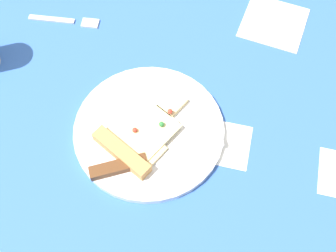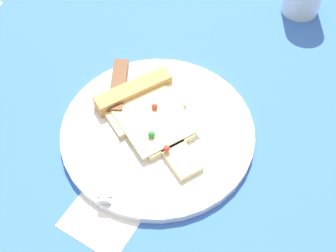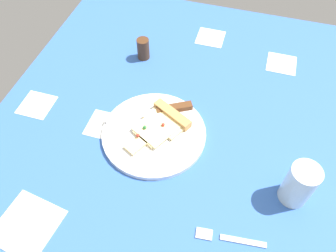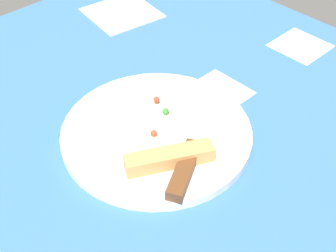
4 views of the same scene
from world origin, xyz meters
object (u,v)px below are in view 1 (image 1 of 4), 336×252
Objects in this scene: knife at (144,161)px; fork at (68,20)px; pizza_slice at (139,136)px; plate at (149,130)px; napkin at (274,22)px.

knife is 37.75cm from fork.
pizza_slice is 4.79cm from knife.
plate reaches higher than napkin.
knife reaches higher than plate.
fork is 44.35cm from napkin.
plate is 37.24cm from napkin.
pizza_slice is at bearing 37.06° from fork.
napkin is at bearing 96.91° from fork.
pizza_slice reaches higher than fork.
napkin is (18.65, 38.31, -1.76)cm from knife.
fork is at bearing -167.33° from napkin.
napkin is (19.53, 31.70, -0.48)cm from plate.
fork is at bearing -168.20° from knife.
knife reaches higher than napkin.
knife is 1.69× the size of napkin.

